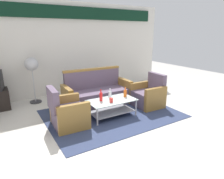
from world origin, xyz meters
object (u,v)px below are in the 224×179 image
object	(u,v)px
bottle_clear	(110,94)
bottle_red	(101,97)
bottle_orange	(125,93)
cup	(111,100)
pedestal_fan	(32,67)
coffee_table	(112,106)
armchair_right	(148,96)
couch	(97,94)
armchair_left	(68,113)

from	to	relation	value
bottle_clear	bottle_red	size ratio (longest dim) A/B	0.86
bottle_orange	bottle_clear	bearing A→B (deg)	162.05
bottle_red	cup	distance (m)	0.25
cup	pedestal_fan	world-z (taller)	pedestal_fan
bottle_red	bottle_orange	size ratio (longest dim) A/B	1.13
bottle_orange	pedestal_fan	bearing A→B (deg)	132.22
coffee_table	bottle_red	xyz separation A→B (m)	(-0.24, 0.07, 0.24)
armchair_right	bottle_red	distance (m)	1.45
armchair_right	cup	distance (m)	1.30
couch	pedestal_fan	bearing A→B (deg)	-35.77
cup	armchair_left	bearing A→B (deg)	168.97
coffee_table	pedestal_fan	size ratio (longest dim) A/B	0.87
coffee_table	bottle_clear	distance (m)	0.28
couch	armchair_left	bearing A→B (deg)	37.86
couch	coffee_table	size ratio (longest dim) A/B	1.65
bottle_red	cup	xyz separation A→B (m)	(0.16, -0.19, -0.05)
coffee_table	pedestal_fan	world-z (taller)	pedestal_fan
armchair_left	bottle_clear	bearing A→B (deg)	96.82
coffee_table	bottle_clear	bearing A→B (deg)	74.51
bottle_clear	pedestal_fan	size ratio (longest dim) A/B	0.19
bottle_orange	coffee_table	bearing A→B (deg)	-175.37
armchair_right	pedestal_fan	bearing A→B (deg)	55.14
armchair_right	coffee_table	world-z (taller)	armchair_right
armchair_left	pedestal_fan	distance (m)	2.04
armchair_right	couch	bearing A→B (deg)	56.59
couch	armchair_right	size ratio (longest dim) A/B	2.14
couch	armchair_left	xyz separation A→B (m)	(-1.10, -0.81, -0.03)
bottle_clear	armchair_right	bearing A→B (deg)	-3.07
armchair_left	cup	distance (m)	0.99
couch	pedestal_fan	xyz separation A→B (m)	(-1.40, 1.08, 0.70)
bottle_red	bottle_orange	bearing A→B (deg)	-3.34
armchair_right	cup	size ratio (longest dim) A/B	8.50
couch	bottle_orange	xyz separation A→B (m)	(0.33, -0.84, 0.19)
couch	bottle_red	xyz separation A→B (m)	(-0.31, -0.80, 0.20)
armchair_right	bottle_orange	size ratio (longest dim) A/B	3.51
armchair_left	pedestal_fan	size ratio (longest dim) A/B	0.67
armchair_left	bottle_red	size ratio (longest dim) A/B	3.10
bottle_orange	cup	distance (m)	0.51
bottle_red	pedestal_fan	distance (m)	2.23
bottle_clear	bottle_orange	bearing A→B (deg)	-17.95
couch	bottle_red	size ratio (longest dim) A/B	6.63
armchair_left	bottle_red	bearing A→B (deg)	92.75
armchair_left	cup	bearing A→B (deg)	81.44
couch	pedestal_fan	world-z (taller)	pedestal_fan
armchair_right	bottle_orange	distance (m)	0.82
armchair_right	bottle_orange	bearing A→B (deg)	95.43
armchair_left	bottle_clear	world-z (taller)	armchair_left
armchair_right	cup	xyz separation A→B (m)	(-1.27, -0.21, 0.17)
couch	armchair_right	xyz separation A→B (m)	(1.12, -0.78, -0.03)
bottle_red	cup	world-z (taller)	bottle_red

